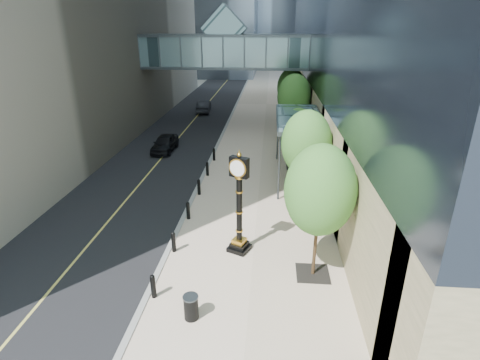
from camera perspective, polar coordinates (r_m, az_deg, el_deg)
name	(u,v)px	position (r m, az deg, el deg)	size (l,w,h in m)	color
ground	(220,321)	(14.41, -3.13, -20.62)	(320.00, 320.00, 0.00)	gray
road	(208,104)	(52.07, -4.97, 11.52)	(8.00, 180.00, 0.02)	black
sidewalk	(266,104)	(51.36, 4.05, 11.42)	(8.00, 180.00, 0.06)	beige
curb	(237,104)	(51.56, -0.49, 11.52)	(0.25, 180.00, 0.07)	gray
skywalk	(225,49)	(38.74, -2.23, 19.32)	(17.00, 4.20, 5.80)	slate
entrance_canopy	(299,119)	(25.12, 9.01, 9.22)	(3.00, 8.00, 4.38)	#383F44
bollard_row	(194,199)	(21.96, -7.03, -2.84)	(0.20, 16.20, 0.90)	black
street_trees	(299,115)	(27.54, 8.91, 9.75)	(2.93, 28.82, 6.03)	black
street_clock	(239,210)	(16.87, -0.11, -4.64)	(1.19, 1.19, 4.81)	black
trash_bin	(191,308)	(14.22, -7.46, -18.75)	(0.52, 0.52, 0.90)	black
pedestrian	(313,174)	(24.91, 11.09, 0.92)	(0.59, 0.38, 1.61)	#B6B2A7
car_near	(165,143)	(32.12, -11.39, 5.52)	(1.62, 4.03, 1.37)	black
car_far	(204,106)	(46.69, -5.53, 11.11)	(1.47, 4.22, 1.39)	black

